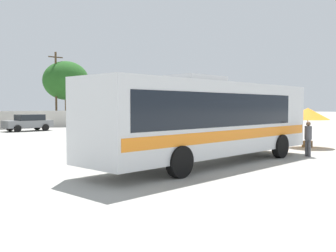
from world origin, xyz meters
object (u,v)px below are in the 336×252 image
object	(u,v)px
coach_bus_silver_orange	(208,118)
attendant_by_bus_door	(308,137)
roadside_tree_midright	(66,81)
vendor_umbrella_near_gate_orange	(308,114)
parked_car_rightmost_grey	(28,122)
utility_pole_near	(56,87)

from	to	relation	value
coach_bus_silver_orange	attendant_by_bus_door	size ratio (longest dim) A/B	7.19
roadside_tree_midright	coach_bus_silver_orange	bearing A→B (deg)	-113.16
vendor_umbrella_near_gate_orange	parked_car_rightmost_grey	xyz separation A→B (m)	(-3.81, 24.91, -1.04)
coach_bus_silver_orange	attendant_by_bus_door	distance (m)	5.43
utility_pole_near	attendant_by_bus_door	bearing A→B (deg)	-102.08
coach_bus_silver_orange	utility_pole_near	distance (m)	34.07
attendant_by_bus_door	parked_car_rightmost_grey	size ratio (longest dim) A/B	0.37
attendant_by_bus_door	roadside_tree_midright	bearing A→B (deg)	75.64
vendor_umbrella_near_gate_orange	utility_pole_near	bearing A→B (deg)	84.09
attendant_by_bus_door	parked_car_rightmost_grey	distance (m)	26.64
vendor_umbrella_near_gate_orange	attendant_by_bus_door	bearing A→B (deg)	-156.03
coach_bus_silver_orange	vendor_umbrella_near_gate_orange	world-z (taller)	coach_bus_silver_orange
utility_pole_near	roadside_tree_midright	distance (m)	1.72
coach_bus_silver_orange	roadside_tree_midright	bearing A→B (deg)	66.84
coach_bus_silver_orange	utility_pole_near	xyz separation A→B (m)	(12.18, 31.70, 2.66)
vendor_umbrella_near_gate_orange	parked_car_rightmost_grey	distance (m)	25.22
vendor_umbrella_near_gate_orange	roadside_tree_midright	size ratio (longest dim) A/B	0.31
vendor_umbrella_near_gate_orange	parked_car_rightmost_grey	bearing A→B (deg)	98.69
utility_pole_near	roadside_tree_midright	xyz separation A→B (m)	(1.47, 0.20, 0.87)
attendant_by_bus_door	vendor_umbrella_near_gate_orange	size ratio (longest dim) A/B	0.67
utility_pole_near	roadside_tree_midright	world-z (taller)	utility_pole_near
roadside_tree_midright	parked_car_rightmost_grey	bearing A→B (deg)	-139.96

